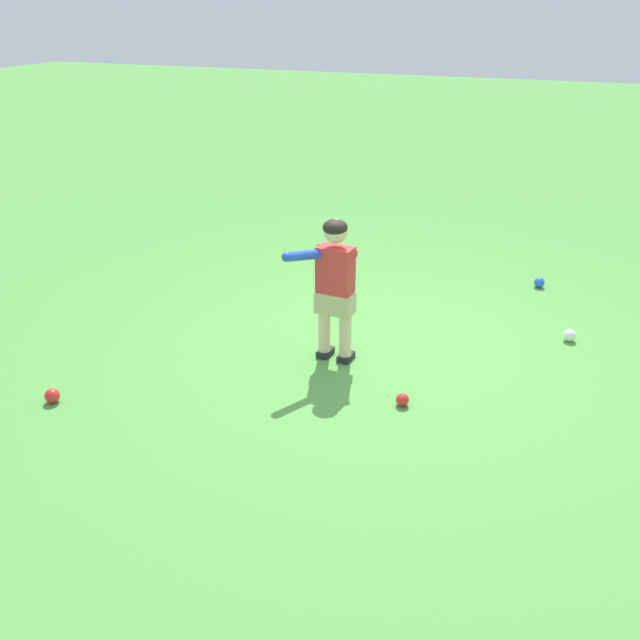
{
  "coord_description": "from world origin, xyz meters",
  "views": [
    {
      "loc": [
        -1.3,
        4.6,
        2.46
      ],
      "look_at": [
        0.26,
        0.58,
        0.45
      ],
      "focal_mm": 39.06,
      "sensor_mm": 36.0,
      "label": 1
    }
  ],
  "objects_px": {
    "play_ball_far_left": "(52,396)",
    "child_batter": "(334,278)",
    "play_ball_near_batter": "(570,335)",
    "play_ball_midfield": "(539,283)",
    "play_ball_far_right": "(402,400)"
  },
  "relations": [
    {
      "from": "play_ball_near_batter",
      "to": "play_ball_far_right",
      "type": "relative_size",
      "value": 1.11
    },
    {
      "from": "play_ball_midfield",
      "to": "play_ball_far_left",
      "type": "distance_m",
      "value": 4.32
    },
    {
      "from": "play_ball_far_left",
      "to": "play_ball_far_right",
      "type": "distance_m",
      "value": 2.33
    },
    {
      "from": "play_ball_far_right",
      "to": "play_ball_midfield",
      "type": "bearing_deg",
      "value": -104.77
    },
    {
      "from": "play_ball_near_batter",
      "to": "play_ball_far_left",
      "type": "xyz_separation_m",
      "value": [
        3.16,
        2.2,
        0.0
      ]
    },
    {
      "from": "child_batter",
      "to": "play_ball_near_batter",
      "type": "xyz_separation_m",
      "value": [
        -1.63,
        -0.94,
        -0.6
      ]
    },
    {
      "from": "play_ball_near_batter",
      "to": "play_ball_midfield",
      "type": "distance_m",
      "value": 1.11
    },
    {
      "from": "play_ball_midfield",
      "to": "child_batter",
      "type": "bearing_deg",
      "value": 57.05
    },
    {
      "from": "play_ball_near_batter",
      "to": "play_ball_far_left",
      "type": "relative_size",
      "value": 0.99
    },
    {
      "from": "play_ball_far_left",
      "to": "play_ball_far_right",
      "type": "bearing_deg",
      "value": -159.78
    },
    {
      "from": "play_ball_midfield",
      "to": "play_ball_far_left",
      "type": "relative_size",
      "value": 0.97
    },
    {
      "from": "child_batter",
      "to": "play_ball_midfield",
      "type": "distance_m",
      "value": 2.47
    },
    {
      "from": "play_ball_far_right",
      "to": "play_ball_far_left",
      "type": "bearing_deg",
      "value": 20.22
    },
    {
      "from": "play_ball_far_left",
      "to": "child_batter",
      "type": "bearing_deg",
      "value": -140.63
    },
    {
      "from": "child_batter",
      "to": "play_ball_far_left",
      "type": "height_order",
      "value": "child_batter"
    }
  ]
}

